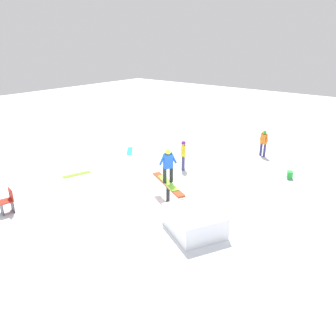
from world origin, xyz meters
TOP-DOWN VIEW (x-y plane):
  - ground_plane at (0.00, 0.00)m, footprint 60.00×60.00m
  - rail_feature at (0.00, 0.00)m, footprint 2.20×1.32m
  - snow_kicker_ramp at (-1.83, 0.94)m, footprint 2.29×2.16m
  - main_rider_on_rail at (0.00, 0.00)m, footprint 1.39×0.99m
  - bystander_yellow at (1.62, -3.18)m, footprint 0.39×0.56m
  - bystander_orange at (-0.54, -7.36)m, footprint 0.56×0.28m
  - loose_snowboard_cyan at (5.51, -3.51)m, footprint 1.11×1.19m
  - loose_snowboard_lime at (5.04, 0.40)m, footprint 0.64×1.31m
  - loose_snowboard_white at (-3.52, -1.57)m, footprint 0.45×1.52m
  - folding_chair at (4.05, 4.07)m, footprint 0.52×0.52m
  - backpack_on_snow at (-2.75, -5.25)m, footprint 0.33×0.37m

SIDE VIEW (x-z plane):
  - ground_plane at x=0.00m, z-range 0.00..0.00m
  - loose_snowboard_cyan at x=5.51m, z-range 0.00..0.02m
  - loose_snowboard_lime at x=5.04m, z-range 0.00..0.02m
  - loose_snowboard_white at x=-3.52m, z-range 0.00..0.02m
  - backpack_on_snow at x=-2.75m, z-range 0.00..0.34m
  - snow_kicker_ramp at x=-1.83m, z-range 0.00..0.73m
  - folding_chair at x=4.05m, z-range -0.03..0.85m
  - rail_feature at x=0.00m, z-range 0.29..1.14m
  - bystander_orange at x=-0.54m, z-range 0.09..1.48m
  - bystander_yellow at x=1.62m, z-range 0.09..1.50m
  - main_rider_on_rail at x=0.00m, z-range 0.83..2.16m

